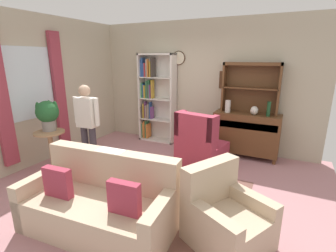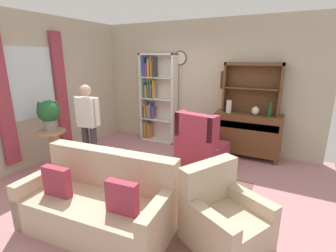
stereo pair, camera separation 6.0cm
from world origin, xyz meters
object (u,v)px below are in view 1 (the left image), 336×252
at_px(bookshelf, 154,98).
at_px(sideboard_hutch, 251,81).
at_px(coffee_table, 155,174).
at_px(couch_floral, 101,204).
at_px(wingback_chair, 200,146).
at_px(armchair_floral, 225,219).
at_px(potted_plant_large, 48,113).
at_px(bottle_wine, 269,109).
at_px(sideboard, 246,133).
at_px(potted_plant_small, 71,154).
at_px(vase_tall, 228,106).
at_px(vase_round, 254,110).
at_px(person_reading, 87,122).
at_px(book_stack, 163,165).
at_px(plant_stand, 51,147).

height_order(bookshelf, sideboard_hutch, bookshelf).
bearing_deg(sideboard_hutch, coffee_table, -111.57).
height_order(couch_floral, wingback_chair, wingback_chair).
bearing_deg(wingback_chair, armchair_floral, -62.83).
bearing_deg(potted_plant_large, bottle_wine, 31.40).
xyz_separation_m(bookshelf, potted_plant_large, (-0.87, -2.29, -0.01)).
distance_m(armchair_floral, wingback_chair, 2.06).
height_order(sideboard, wingback_chair, wingback_chair).
xyz_separation_m(bottle_wine, potted_plant_small, (-3.39, -1.77, -0.90)).
xyz_separation_m(bookshelf, vase_tall, (1.82, -0.16, -0.02)).
distance_m(potted_plant_small, coffee_table, 2.12).
bearing_deg(sideboard, coffee_table, -112.53).
xyz_separation_m(bookshelf, vase_round, (2.34, -0.15, -0.06)).
height_order(sideboard_hutch, vase_tall, sideboard_hutch).
bearing_deg(potted_plant_large, sideboard_hutch, 36.95).
height_order(sideboard, armchair_floral, sideboard).
bearing_deg(vase_round, wingback_chair, -136.24).
height_order(potted_plant_large, coffee_table, potted_plant_large).
xyz_separation_m(sideboard, couch_floral, (-1.16, -3.10, -0.20)).
xyz_separation_m(vase_round, bottle_wine, (0.26, -0.02, 0.06)).
distance_m(bookshelf, sideboard_hutch, 2.26).
distance_m(sideboard_hutch, armchair_floral, 3.08).
relative_size(bookshelf, coffee_table, 2.62).
bearing_deg(armchair_floral, wingback_chair, 117.17).
bearing_deg(vase_tall, vase_round, 1.49).
xyz_separation_m(armchair_floral, person_reading, (-2.69, 0.77, 0.62)).
bearing_deg(armchair_floral, vase_round, 92.53).
bearing_deg(sideboard_hutch, sideboard, -90.00).
xyz_separation_m(armchair_floral, potted_plant_small, (-3.25, 0.83, -0.12)).
bearing_deg(book_stack, plant_stand, -175.77).
xyz_separation_m(sideboard, potted_plant_large, (-3.08, -2.20, 0.55)).
relative_size(wingback_chair, book_stack, 5.02).
xyz_separation_m(sideboard, vase_tall, (-0.39, -0.08, 0.54)).
height_order(potted_plant_small, person_reading, person_reading).
bearing_deg(person_reading, vase_round, 35.69).
xyz_separation_m(sideboard_hutch, potted_plant_small, (-3.00, -1.97, -1.39)).
bearing_deg(potted_plant_large, vase_tall, 38.34).
bearing_deg(sideboard, potted_plant_large, -144.37).
xyz_separation_m(vase_round, potted_plant_small, (-3.13, -1.79, -0.84)).
bearing_deg(wingback_chair, person_reading, -148.79).
distance_m(sideboard, vase_round, 0.52).
height_order(wingback_chair, potted_plant_small, wingback_chair).
relative_size(vase_round, person_reading, 0.11).
bearing_deg(sideboard, plant_stand, -143.18).
xyz_separation_m(sideboard, coffee_table, (-0.91, -2.20, -0.16)).
relative_size(bottle_wine, potted_plant_large, 0.53).
bearing_deg(potted_plant_small, couch_floral, -34.01).
xyz_separation_m(sideboard, bottle_wine, (0.39, -0.09, 0.55)).
xyz_separation_m(bottle_wine, person_reading, (-2.83, -1.83, -0.16)).
bearing_deg(coffee_table, book_stack, 52.43).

